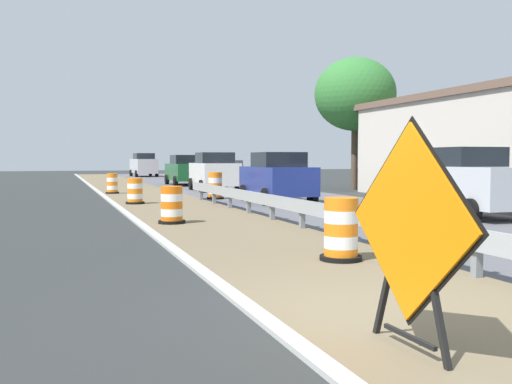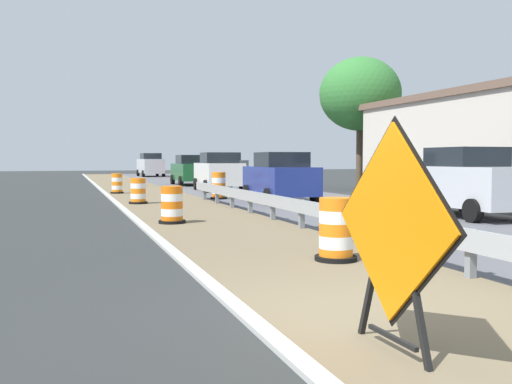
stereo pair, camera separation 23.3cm
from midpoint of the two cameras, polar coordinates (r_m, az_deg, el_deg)
ground_plane at (r=6.40m, az=11.65°, el=-12.03°), size 160.00×160.00×0.00m
median_dirt_strip at (r=6.74m, az=16.46°, el=-11.26°), size 3.69×120.00×0.01m
curb_near_edge at (r=5.85m, az=0.38°, el=-13.37°), size 0.20×120.00×0.11m
warning_sign_diamond at (r=5.11m, az=13.89°, el=-3.64°), size 0.10×1.84×2.07m
traffic_barrel_nearest at (r=9.54m, az=7.83°, el=-4.02°), size 0.70×0.70×1.05m
traffic_barrel_close at (r=15.03m, az=-8.90°, el=-1.47°), size 0.71×0.71×0.98m
traffic_barrel_mid at (r=21.82m, az=-12.35°, el=-0.04°), size 0.71×0.71×0.97m
traffic_barrel_far at (r=23.95m, az=-4.39°, el=0.52°), size 0.72×0.72×1.13m
traffic_barrel_farther at (r=28.56m, az=-14.46°, el=0.72°), size 0.64×0.64×0.98m
car_lead_near_lane at (r=36.96m, az=-7.30°, el=2.20°), size 2.09×4.60×1.94m
car_trailing_near_lane at (r=17.74m, az=19.99°, el=0.96°), size 2.14×4.22×2.03m
car_lead_far_lane at (r=30.09m, az=-4.45°, el=2.04°), size 2.22×4.16×2.03m
car_mid_far_lane at (r=41.63m, az=-3.73°, el=2.49°), size 2.14×4.64×2.16m
car_trailing_far_lane at (r=55.73m, az=-11.34°, el=2.69°), size 2.26×4.78×2.24m
car_distant_a at (r=51.98m, az=-7.34°, el=2.53°), size 2.06×4.58×1.95m
car_distant_b at (r=22.01m, az=1.83°, el=1.47°), size 2.13×4.12×1.94m
roadside_shop_near at (r=25.92m, az=23.75°, el=4.28°), size 6.68×14.18×4.46m
tree_roadside at (r=31.84m, az=9.70°, el=9.62°), size 4.42×4.42×7.21m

